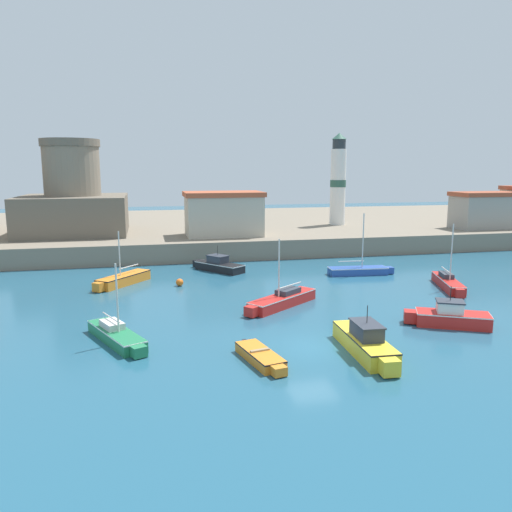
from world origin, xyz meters
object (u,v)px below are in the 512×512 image
object	(u,v)px
mooring_buoy	(180,282)
harbor_shed_far_end	(223,213)
sailboat_red_3	(448,282)
dinghy_orange_4	(261,356)
motorboat_black_2	(218,265)
harbor_shed_near_wharf	(485,210)
sailboat_green_1	(117,335)
sailboat_orange_8	(123,279)
fortress	(74,203)
lighthouse	(338,181)
motorboat_yellow_6	(365,342)
sailboat_red_5	(282,300)
sailboat_blue_7	(359,270)
motorboat_red_0	(450,317)

from	to	relation	value
mooring_buoy	harbor_shed_far_end	bearing A→B (deg)	67.89
sailboat_red_3	dinghy_orange_4	size ratio (longest dim) A/B	1.49
motorboat_black_2	harbor_shed_near_wharf	world-z (taller)	harbor_shed_near_wharf
sailboat_red_3	harbor_shed_far_end	world-z (taller)	harbor_shed_far_end
sailboat_green_1	harbor_shed_far_end	size ratio (longest dim) A/B	0.68
sailboat_orange_8	harbor_shed_near_wharf	size ratio (longest dim) A/B	0.66
fortress	lighthouse	distance (m)	32.13
motorboat_yellow_6	mooring_buoy	xyz separation A→B (m)	(-8.13, 16.82, -0.31)
lighthouse	motorboat_yellow_6	bearing A→B (deg)	-109.65
sailboat_red_5	motorboat_yellow_6	distance (m)	9.52
sailboat_blue_7	sailboat_green_1	bearing A→B (deg)	-146.58
motorboat_black_2	motorboat_yellow_6	world-z (taller)	motorboat_yellow_6
motorboat_red_0	fortress	distance (m)	42.11
mooring_buoy	sailboat_orange_8	bearing A→B (deg)	161.67
sailboat_green_1	sailboat_blue_7	world-z (taller)	sailboat_blue_7
sailboat_red_5	fortress	bearing A→B (deg)	121.33
sailboat_red_5	sailboat_blue_7	bearing A→B (deg)	41.72
sailboat_red_5	mooring_buoy	size ratio (longest dim) A/B	9.94
dinghy_orange_4	sailboat_red_5	bearing A→B (deg)	68.49
sailboat_red_3	sailboat_green_1	bearing A→B (deg)	-164.19
sailboat_blue_7	fortress	world-z (taller)	fortress
sailboat_red_5	fortress	world-z (taller)	fortress
motorboat_red_0	harbor_shed_far_end	distance (m)	29.78
sailboat_green_1	sailboat_orange_8	distance (m)	13.76
motorboat_black_2	lighthouse	distance (m)	25.28
sailboat_blue_7	motorboat_red_0	bearing A→B (deg)	-93.19
motorboat_black_2	sailboat_blue_7	bearing A→B (deg)	-19.87
motorboat_black_2	lighthouse	xyz separation A→B (m)	(17.96, 16.32, 7.09)
sailboat_red_3	fortress	xyz separation A→B (m)	(-30.60, 25.02, 4.93)
sailboat_orange_8	lighthouse	distance (m)	33.83
sailboat_green_1	fortress	bearing A→B (deg)	100.50
motorboat_black_2	harbor_shed_far_end	size ratio (longest dim) A/B	0.62
motorboat_red_0	sailboat_orange_8	world-z (taller)	sailboat_orange_8
sailboat_blue_7	harbor_shed_near_wharf	size ratio (longest dim) A/B	0.75
sailboat_orange_8	mooring_buoy	size ratio (longest dim) A/B	8.65
dinghy_orange_4	lighthouse	bearing A→B (deg)	63.46
harbor_shed_far_end	mooring_buoy	bearing A→B (deg)	-112.11
motorboat_yellow_6	lighthouse	size ratio (longest dim) A/B	0.53
sailboat_red_3	fortress	world-z (taller)	fortress
sailboat_red_5	sailboat_green_1	bearing A→B (deg)	-155.56
harbor_shed_far_end	sailboat_green_1	bearing A→B (deg)	-110.70
lighthouse	harbor_shed_far_end	world-z (taller)	lighthouse
mooring_buoy	lighthouse	xyz separation A→B (m)	(21.83, 21.54, 7.32)
sailboat_green_1	harbor_shed_far_end	bearing A→B (deg)	69.30
dinghy_orange_4	lighthouse	distance (m)	43.39
sailboat_red_5	motorboat_yellow_6	size ratio (longest dim) A/B	0.97
sailboat_red_5	mooring_buoy	xyz separation A→B (m)	(-6.37, 7.46, -0.16)
mooring_buoy	harbor_shed_far_end	world-z (taller)	harbor_shed_far_end
motorboat_black_2	fortress	xyz separation A→B (m)	(-14.04, 14.48, 4.87)
motorboat_black_2	sailboat_red_3	xyz separation A→B (m)	(16.56, -10.53, -0.06)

